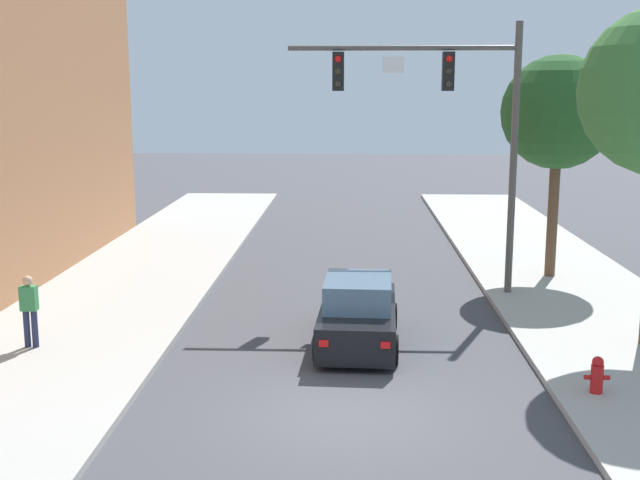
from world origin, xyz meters
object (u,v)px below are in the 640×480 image
Objects in this scene: traffic_signal_mast at (451,108)px; car_lead_black at (358,314)px; street_tree_second at (558,113)px; pedestrian_sidewalk_left_walker at (29,308)px; fire_hydrant at (597,375)px.

traffic_signal_mast is 1.74× the size of car_lead_black.
traffic_signal_mast is 1.11× the size of street_tree_second.
traffic_signal_mast is 4.57× the size of pedestrian_sidewalk_left_walker.
street_tree_second is (1.49, 9.79, 4.64)m from fire_hydrant.
pedestrian_sidewalk_left_walker is at bearing -150.64° from street_tree_second.
traffic_signal_mast is at bearing 28.62° from pedestrian_sidewalk_left_walker.
car_lead_black is 5.98× the size of fire_hydrant.
fire_hydrant is at bearing -35.38° from car_lead_black.
car_lead_black is 9.95m from street_tree_second.
pedestrian_sidewalk_left_walker is at bearing -151.38° from traffic_signal_mast.
car_lead_black is at bearing 144.62° from fire_hydrant.
pedestrian_sidewalk_left_walker reaches higher than car_lead_black.
traffic_signal_mast is 10.42× the size of fire_hydrant.
pedestrian_sidewalk_left_walker is 0.24× the size of street_tree_second.
traffic_signal_mast reaches higher than car_lead_black.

